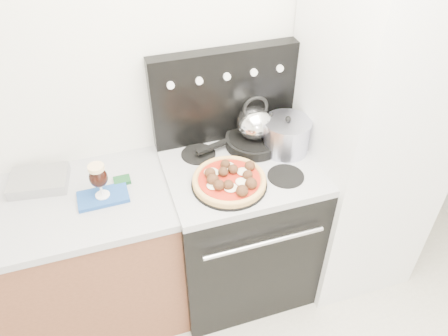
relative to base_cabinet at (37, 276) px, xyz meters
name	(u,v)px	position (x,y,z in m)	size (l,w,h in m)	color
room_shell	(316,261)	(1.02, -0.91, 0.82)	(3.52, 3.01, 2.52)	beige
base_cabinet	(37,276)	(0.00, 0.00, 0.00)	(1.45, 0.60, 0.86)	brown
countertop	(10,216)	(0.00, 0.00, 0.45)	(1.48, 0.63, 0.04)	#AAAAB0
stove_body	(239,230)	(1.10, -0.02, 0.01)	(0.76, 0.65, 0.88)	black
cooktop	(241,168)	(1.10, -0.02, 0.47)	(0.76, 0.65, 0.04)	#ADADB2
backguard	(224,95)	(1.10, 0.25, 0.74)	(0.76, 0.08, 0.50)	black
fridge	(366,138)	(1.80, -0.05, 0.52)	(0.64, 0.68, 1.90)	silver
foil_sheet	(39,181)	(0.14, 0.15, 0.50)	(0.27, 0.20, 0.05)	silver
oven_mitt	(103,197)	(0.42, -0.04, 0.48)	(0.23, 0.13, 0.02)	navy
beer_glass	(99,181)	(0.42, -0.04, 0.58)	(0.08, 0.08, 0.18)	black
pizza_pan	(229,184)	(1.00, -0.15, 0.50)	(0.36, 0.36, 0.01)	black
pizza	(229,179)	(1.00, -0.15, 0.53)	(0.35, 0.35, 0.05)	#CE8145
skillet	(254,141)	(1.23, 0.11, 0.52)	(0.30, 0.30, 0.05)	black
tea_kettle	(255,121)	(1.23, 0.11, 0.65)	(0.19, 0.19, 0.20)	silver
stock_pot	(286,137)	(1.37, 0.02, 0.58)	(0.23, 0.23, 0.17)	#B1B2C9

